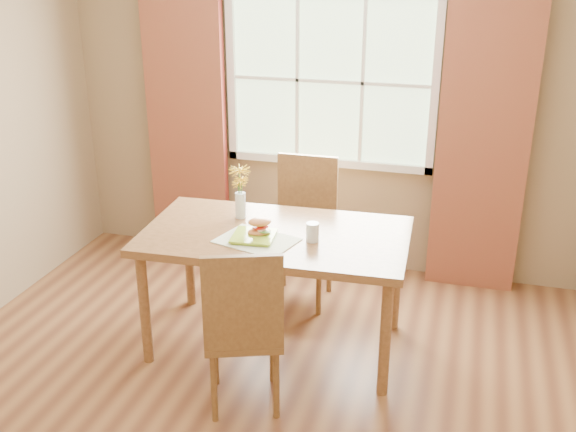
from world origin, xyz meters
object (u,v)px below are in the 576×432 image
at_px(chair_far, 304,222).
at_px(dining_table, 275,245).
at_px(croissant_sandwich, 260,227).
at_px(flower_vase, 240,187).
at_px(chair_near, 243,324).
at_px(water_glass, 313,233).

bearing_deg(chair_far, dining_table, -90.41).
relative_size(croissant_sandwich, flower_vase, 0.50).
bearing_deg(croissant_sandwich, chair_far, 59.70).
bearing_deg(chair_far, croissant_sandwich, -95.31).
bearing_deg(chair_near, dining_table, 71.97).
distance_m(croissant_sandwich, flower_vase, 0.38).
bearing_deg(water_glass, dining_table, 165.96).
relative_size(chair_far, flower_vase, 3.03).
bearing_deg(croissant_sandwich, dining_table, 29.66).
distance_m(chair_near, water_glass, 0.74).
relative_size(chair_near, croissant_sandwich, 5.78).
relative_size(dining_table, flower_vase, 4.79).
bearing_deg(water_glass, croissant_sandwich, -173.47).
bearing_deg(croissant_sandwich, flower_vase, 103.19).
bearing_deg(dining_table, chair_near, -90.13).
height_order(dining_table, flower_vase, flower_vase).
distance_m(chair_far, flower_vase, 0.75).
bearing_deg(chair_near, chair_far, 70.73).
distance_m(dining_table, flower_vase, 0.45).
bearing_deg(flower_vase, chair_near, -69.99).
bearing_deg(chair_far, flower_vase, -118.59).
relative_size(chair_far, croissant_sandwich, 6.07).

